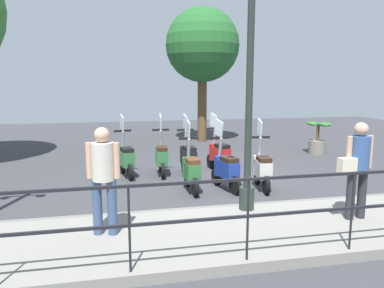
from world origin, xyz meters
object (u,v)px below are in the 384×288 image
(scooter_near_0, at_px, (262,168))
(pedestrian_distant, at_px, (103,173))
(potted_palm, at_px, (317,141))
(scooter_near_2, at_px, (191,170))
(scooter_far_1, at_px, (188,156))
(pedestrian_with_bag, at_px, (358,163))
(scooter_near_1, at_px, (226,168))
(scooter_far_0, at_px, (219,154))
(lamp_post_near, at_px, (249,97))
(scooter_far_3, at_px, (126,158))
(tree_distant, at_px, (202,46))
(scooter_far_2, at_px, (162,156))

(scooter_near_0, bearing_deg, pedestrian_distant, 131.61)
(potted_palm, bearing_deg, scooter_near_0, 135.64)
(scooter_near_2, distance_m, scooter_far_1, 1.45)
(pedestrian_with_bag, distance_m, scooter_near_1, 2.95)
(scooter_near_1, height_order, scooter_far_1, same)
(scooter_far_0, bearing_deg, scooter_near_1, 154.40)
(lamp_post_near, height_order, scooter_near_0, lamp_post_near)
(scooter_far_1, bearing_deg, pedestrian_with_bag, -156.28)
(scooter_near_1, height_order, scooter_far_3, same)
(tree_distant, distance_m, scooter_far_3, 6.77)
(scooter_far_2, bearing_deg, scooter_near_1, -139.25)
(scooter_far_1, bearing_deg, scooter_near_0, -142.56)
(pedestrian_with_bag, height_order, scooter_near_1, pedestrian_with_bag)
(scooter_far_1, distance_m, scooter_far_3, 1.57)
(potted_palm, xyz_separation_m, scooter_far_0, (-1.67, 3.84, 0.04))
(tree_distant, bearing_deg, pedestrian_distant, 158.01)
(potted_palm, distance_m, scooter_far_3, 6.49)
(scooter_near_1, bearing_deg, pedestrian_distant, 119.81)
(scooter_far_3, bearing_deg, scooter_near_0, -132.45)
(scooter_far_0, bearing_deg, scooter_far_1, 86.77)
(potted_palm, relative_size, scooter_far_2, 0.69)
(scooter_near_1, distance_m, scooter_far_0, 1.67)
(pedestrian_with_bag, bearing_deg, scooter_far_0, 10.21)
(scooter_near_1, relative_size, scooter_far_1, 1.00)
(pedestrian_distant, bearing_deg, scooter_near_1, 146.61)
(potted_palm, distance_m, scooter_near_0, 4.81)
(pedestrian_with_bag, bearing_deg, potted_palm, -29.84)
(pedestrian_distant, xyz_separation_m, scooter_near_1, (2.31, -2.56, -0.60))
(scooter_near_2, bearing_deg, scooter_far_0, -34.31)
(lamp_post_near, relative_size, scooter_far_1, 2.89)
(pedestrian_distant, bearing_deg, pedestrian_with_bag, 101.66)
(pedestrian_with_bag, xyz_separation_m, scooter_far_2, (4.12, 2.64, -0.60))
(tree_distant, relative_size, scooter_far_0, 3.35)
(scooter_near_0, relative_size, scooter_far_3, 1.00)
(tree_distant, height_order, scooter_far_3, tree_distant)
(lamp_post_near, distance_m, tree_distant, 8.60)
(scooter_near_2, relative_size, scooter_far_2, 1.00)
(potted_palm, height_order, scooter_near_0, scooter_near_0)
(scooter_near_0, height_order, scooter_near_1, same)
(pedestrian_distant, xyz_separation_m, scooter_near_0, (2.18, -3.35, -0.60))
(tree_distant, bearing_deg, scooter_far_3, 147.79)
(scooter_far_1, bearing_deg, scooter_near_1, -162.02)
(lamp_post_near, xyz_separation_m, pedestrian_distant, (-0.60, 2.42, -1.05))
(lamp_post_near, bearing_deg, scooter_far_2, 17.83)
(potted_palm, relative_size, scooter_near_0, 0.69)
(lamp_post_near, distance_m, potted_palm, 6.82)
(scooter_near_1, distance_m, scooter_far_1, 1.57)
(pedestrian_with_bag, distance_m, scooter_far_1, 4.48)
(lamp_post_near, relative_size, pedestrian_distant, 2.79)
(tree_distant, height_order, scooter_far_0, tree_distant)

